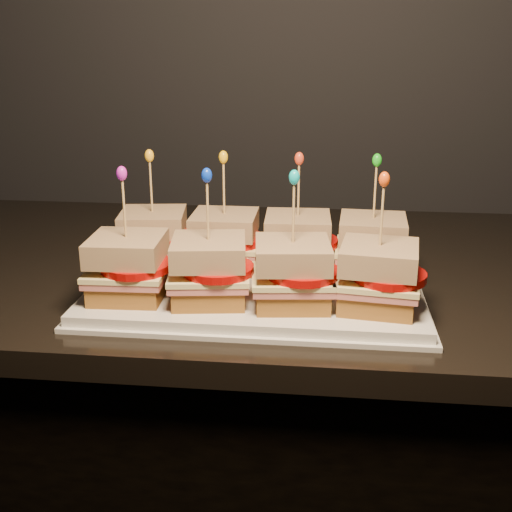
# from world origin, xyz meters

# --- Properties ---
(cabinet) EXTENTS (2.28, 0.61, 0.87)m
(cabinet) POSITION_xyz_m (-0.22, 1.69, 0.44)
(cabinet) COLOR black
(cabinet) RESTS_ON ground
(granite_slab) EXTENTS (2.32, 0.65, 0.03)m
(granite_slab) POSITION_xyz_m (-0.22, 1.69, 0.89)
(granite_slab) COLOR black
(granite_slab) RESTS_ON cabinet
(platter) EXTENTS (0.41, 0.25, 0.02)m
(platter) POSITION_xyz_m (-0.01, 1.54, 0.91)
(platter) COLOR white
(platter) RESTS_ON granite_slab
(platter_rim) EXTENTS (0.42, 0.27, 0.01)m
(platter_rim) POSITION_xyz_m (-0.01, 1.54, 0.91)
(platter_rim) COLOR white
(platter_rim) RESTS_ON granite_slab
(sandwich_0_bread_bot) EXTENTS (0.09, 0.09, 0.02)m
(sandwich_0_bread_bot) POSITION_xyz_m (-0.16, 1.60, 0.93)
(sandwich_0_bread_bot) COLOR brown
(sandwich_0_bread_bot) RESTS_ON platter
(sandwich_0_ham) EXTENTS (0.10, 0.10, 0.01)m
(sandwich_0_ham) POSITION_xyz_m (-0.16, 1.60, 0.95)
(sandwich_0_ham) COLOR #CD7165
(sandwich_0_ham) RESTS_ON sandwich_0_bread_bot
(sandwich_0_cheese) EXTENTS (0.10, 0.10, 0.01)m
(sandwich_0_cheese) POSITION_xyz_m (-0.16, 1.60, 0.95)
(sandwich_0_cheese) COLOR #F7E99A
(sandwich_0_cheese) RESTS_ON sandwich_0_ham
(sandwich_0_tomato) EXTENTS (0.08, 0.08, 0.01)m
(sandwich_0_tomato) POSITION_xyz_m (-0.15, 1.59, 0.96)
(sandwich_0_tomato) COLOR #AF0A07
(sandwich_0_tomato) RESTS_ON sandwich_0_cheese
(sandwich_0_bread_top) EXTENTS (0.09, 0.09, 0.03)m
(sandwich_0_bread_top) POSITION_xyz_m (-0.16, 1.60, 0.98)
(sandwich_0_bread_top) COLOR #58290E
(sandwich_0_bread_top) RESTS_ON sandwich_0_tomato
(sandwich_0_pick) EXTENTS (0.00, 0.00, 0.09)m
(sandwich_0_pick) POSITION_xyz_m (-0.16, 1.60, 1.03)
(sandwich_0_pick) COLOR tan
(sandwich_0_pick) RESTS_ON sandwich_0_bread_top
(sandwich_0_frill) EXTENTS (0.01, 0.01, 0.02)m
(sandwich_0_frill) POSITION_xyz_m (-0.16, 1.60, 1.07)
(sandwich_0_frill) COLOR #F6AA18
(sandwich_0_frill) RESTS_ON sandwich_0_pick
(sandwich_1_bread_bot) EXTENTS (0.08, 0.08, 0.02)m
(sandwich_1_bread_bot) POSITION_xyz_m (-0.06, 1.60, 0.93)
(sandwich_1_bread_bot) COLOR brown
(sandwich_1_bread_bot) RESTS_ON platter
(sandwich_1_ham) EXTENTS (0.09, 0.09, 0.01)m
(sandwich_1_ham) POSITION_xyz_m (-0.06, 1.60, 0.95)
(sandwich_1_ham) COLOR #CD7165
(sandwich_1_ham) RESTS_ON sandwich_1_bread_bot
(sandwich_1_cheese) EXTENTS (0.09, 0.09, 0.01)m
(sandwich_1_cheese) POSITION_xyz_m (-0.06, 1.60, 0.95)
(sandwich_1_cheese) COLOR #F7E99A
(sandwich_1_cheese) RESTS_ON sandwich_1_ham
(sandwich_1_tomato) EXTENTS (0.08, 0.08, 0.01)m
(sandwich_1_tomato) POSITION_xyz_m (-0.05, 1.59, 0.96)
(sandwich_1_tomato) COLOR #AF0A07
(sandwich_1_tomato) RESTS_ON sandwich_1_cheese
(sandwich_1_bread_top) EXTENTS (0.08, 0.08, 0.03)m
(sandwich_1_bread_top) POSITION_xyz_m (-0.06, 1.60, 0.98)
(sandwich_1_bread_top) COLOR #58290E
(sandwich_1_bread_top) RESTS_ON sandwich_1_tomato
(sandwich_1_pick) EXTENTS (0.00, 0.00, 0.09)m
(sandwich_1_pick) POSITION_xyz_m (-0.06, 1.60, 1.03)
(sandwich_1_pick) COLOR tan
(sandwich_1_pick) RESTS_ON sandwich_1_bread_top
(sandwich_1_frill) EXTENTS (0.01, 0.01, 0.02)m
(sandwich_1_frill) POSITION_xyz_m (-0.06, 1.60, 1.07)
(sandwich_1_frill) COLOR #EEAE10
(sandwich_1_frill) RESTS_ON sandwich_1_pick
(sandwich_2_bread_bot) EXTENTS (0.09, 0.09, 0.02)m
(sandwich_2_bread_bot) POSITION_xyz_m (0.04, 1.60, 0.93)
(sandwich_2_bread_bot) COLOR brown
(sandwich_2_bread_bot) RESTS_ON platter
(sandwich_2_ham) EXTENTS (0.09, 0.09, 0.01)m
(sandwich_2_ham) POSITION_xyz_m (0.04, 1.60, 0.95)
(sandwich_2_ham) COLOR #CD7165
(sandwich_2_ham) RESTS_ON sandwich_2_bread_bot
(sandwich_2_cheese) EXTENTS (0.10, 0.09, 0.01)m
(sandwich_2_cheese) POSITION_xyz_m (0.04, 1.60, 0.95)
(sandwich_2_cheese) COLOR #F7E99A
(sandwich_2_cheese) RESTS_ON sandwich_2_ham
(sandwich_2_tomato) EXTENTS (0.08, 0.08, 0.01)m
(sandwich_2_tomato) POSITION_xyz_m (0.05, 1.59, 0.96)
(sandwich_2_tomato) COLOR #AF0A07
(sandwich_2_tomato) RESTS_ON sandwich_2_cheese
(sandwich_2_bread_top) EXTENTS (0.09, 0.09, 0.03)m
(sandwich_2_bread_top) POSITION_xyz_m (0.04, 1.60, 0.98)
(sandwich_2_bread_top) COLOR #58290E
(sandwich_2_bread_top) RESTS_ON sandwich_2_tomato
(sandwich_2_pick) EXTENTS (0.00, 0.00, 0.09)m
(sandwich_2_pick) POSITION_xyz_m (0.04, 1.60, 1.03)
(sandwich_2_pick) COLOR tan
(sandwich_2_pick) RESTS_ON sandwich_2_bread_top
(sandwich_2_frill) EXTENTS (0.01, 0.01, 0.02)m
(sandwich_2_frill) POSITION_xyz_m (0.04, 1.60, 1.07)
(sandwich_2_frill) COLOR red
(sandwich_2_frill) RESTS_ON sandwich_2_pick
(sandwich_3_bread_bot) EXTENTS (0.09, 0.09, 0.02)m
(sandwich_3_bread_bot) POSITION_xyz_m (0.13, 1.60, 0.93)
(sandwich_3_bread_bot) COLOR brown
(sandwich_3_bread_bot) RESTS_ON platter
(sandwich_3_ham) EXTENTS (0.10, 0.09, 0.01)m
(sandwich_3_ham) POSITION_xyz_m (0.13, 1.60, 0.95)
(sandwich_3_ham) COLOR #CD7165
(sandwich_3_ham) RESTS_ON sandwich_3_bread_bot
(sandwich_3_cheese) EXTENTS (0.10, 0.09, 0.01)m
(sandwich_3_cheese) POSITION_xyz_m (0.13, 1.60, 0.95)
(sandwich_3_cheese) COLOR #F7E99A
(sandwich_3_cheese) RESTS_ON sandwich_3_ham
(sandwich_3_tomato) EXTENTS (0.08, 0.08, 0.01)m
(sandwich_3_tomato) POSITION_xyz_m (0.15, 1.59, 0.96)
(sandwich_3_tomato) COLOR #AF0A07
(sandwich_3_tomato) RESTS_ON sandwich_3_cheese
(sandwich_3_bread_top) EXTENTS (0.09, 0.09, 0.03)m
(sandwich_3_bread_top) POSITION_xyz_m (0.13, 1.60, 0.98)
(sandwich_3_bread_top) COLOR #58290E
(sandwich_3_bread_top) RESTS_ON sandwich_3_tomato
(sandwich_3_pick) EXTENTS (0.00, 0.00, 0.09)m
(sandwich_3_pick) POSITION_xyz_m (0.13, 1.60, 1.03)
(sandwich_3_pick) COLOR tan
(sandwich_3_pick) RESTS_ON sandwich_3_bread_top
(sandwich_3_frill) EXTENTS (0.01, 0.01, 0.02)m
(sandwich_3_frill) POSITION_xyz_m (0.13, 1.60, 1.07)
(sandwich_3_frill) COLOR green
(sandwich_3_frill) RESTS_ON sandwich_3_pick
(sandwich_4_bread_bot) EXTENTS (0.09, 0.09, 0.02)m
(sandwich_4_bread_bot) POSITION_xyz_m (-0.16, 1.48, 0.93)
(sandwich_4_bread_bot) COLOR brown
(sandwich_4_bread_bot) RESTS_ON platter
(sandwich_4_ham) EXTENTS (0.09, 0.09, 0.01)m
(sandwich_4_ham) POSITION_xyz_m (-0.16, 1.48, 0.95)
(sandwich_4_ham) COLOR #CD7165
(sandwich_4_ham) RESTS_ON sandwich_4_bread_bot
(sandwich_4_cheese) EXTENTS (0.10, 0.09, 0.01)m
(sandwich_4_cheese) POSITION_xyz_m (-0.16, 1.48, 0.95)
(sandwich_4_cheese) COLOR #F7E99A
(sandwich_4_cheese) RESTS_ON sandwich_4_ham
(sandwich_4_tomato) EXTENTS (0.08, 0.08, 0.01)m
(sandwich_4_tomato) POSITION_xyz_m (-0.15, 1.48, 0.96)
(sandwich_4_tomato) COLOR #AF0A07
(sandwich_4_tomato) RESTS_ON sandwich_4_cheese
(sandwich_4_bread_top) EXTENTS (0.09, 0.09, 0.03)m
(sandwich_4_bread_top) POSITION_xyz_m (-0.16, 1.48, 0.98)
(sandwich_4_bread_top) COLOR #58290E
(sandwich_4_bread_top) RESTS_ON sandwich_4_tomato
(sandwich_4_pick) EXTENTS (0.00, 0.00, 0.09)m
(sandwich_4_pick) POSITION_xyz_m (-0.16, 1.48, 1.03)
(sandwich_4_pick) COLOR tan
(sandwich_4_pick) RESTS_ON sandwich_4_bread_top
(sandwich_4_frill) EXTENTS (0.01, 0.01, 0.02)m
(sandwich_4_frill) POSITION_xyz_m (-0.16, 1.48, 1.07)
(sandwich_4_frill) COLOR #C31FB4
(sandwich_4_frill) RESTS_ON sandwich_4_pick
(sandwich_5_bread_bot) EXTENTS (0.09, 0.09, 0.02)m
(sandwich_5_bread_bot) POSITION_xyz_m (-0.06, 1.48, 0.93)
(sandwich_5_bread_bot) COLOR brown
(sandwich_5_bread_bot) RESTS_ON platter
(sandwich_5_ham) EXTENTS (0.10, 0.10, 0.01)m
(sandwich_5_ham) POSITION_xyz_m (-0.06, 1.48, 0.95)
(sandwich_5_ham) COLOR #CD7165
(sandwich_5_ham) RESTS_ON sandwich_5_bread_bot
(sandwich_5_cheese) EXTENTS (0.10, 0.10, 0.01)m
(sandwich_5_cheese) POSITION_xyz_m (-0.06, 1.48, 0.95)
(sandwich_5_cheese) COLOR #F7E99A
(sandwich_5_cheese) RESTS_ON sandwich_5_ham
(sandwich_5_tomato) EXTENTS (0.08, 0.08, 0.01)m
(sandwich_5_tomato) POSITION_xyz_m (-0.05, 1.48, 0.96)
(sandwich_5_tomato) COLOR #AF0A07
(sandwich_5_tomato) RESTS_ON sandwich_5_cheese
(sandwich_5_bread_top) EXTENTS (0.10, 0.10, 0.03)m
(sandwich_5_bread_top) POSITION_xyz_m (-0.06, 1.48, 0.98)
(sandwich_5_bread_top) COLOR #58290E
(sandwich_5_bread_top) RESTS_ON sandwich_5_tomato
(sandwich_5_pick) EXTENTS (0.00, 0.00, 0.09)m
(sandwich_5_pick) POSITION_xyz_m (-0.06, 1.48, 1.03)
(sandwich_5_pick) COLOR tan
(sandwich_5_pick) RESTS_ON sandwich_5_bread_top
(sandwich_5_frill) EXTENTS (0.01, 0.01, 0.02)m
(sandwich_5_frill) POSITION_xyz_m (-0.06, 1.48, 1.07)
(sandwich_5_frill) COLOR #0C35CE
(sandwich_5_frill) RESTS_ON sandwich_5_pick
(sandwich_6_bread_bot) EXTENTS (0.09, 0.09, 0.02)m
(sandwich_6_bread_bot) POSITION_xyz_m (0.04, 1.48, 0.93)
(sandwich_6_bread_bot) COLOR brown
(sandwich_6_bread_bot) RESTS_ON platter
(sandwich_6_ham) EXTENTS (0.10, 0.10, 0.01)m
(sandwich_6_ham) POSITION_xyz_m (0.04, 1.48, 0.95)
(sandwich_6_ham) COLOR #CD7165
(sandwich_6_ham) RESTS_ON sandwich_6_bread_bot
(sandwich_6_cheese) EXTENTS (0.10, 0.10, 0.01)m
(sandwich_6_cheese) POSITION_xyz_m (0.04, 1.48, 0.95)
(sandwich_6_cheese) COLOR #F7E99A
(sandwich_6_cheese) RESTS_ON sandwich_6_ham
(sandwich_6_tomato) EXTENTS (0.08, 0.08, 0.01)m
(sandwich_6_tomato) POSITION_xyz_m (0.05, 1.48, 0.96)
(sandwich_6_tomato) COLOR #AF0A07
(sandwich_6_tomato) RESTS_ON sandwich_6_cheese
(sandwich_6_bread_top) EXTENTS (0.09, 0.09, 0.03)m
(sandwich_6_bread_top) POSITION_xyz_m (0.04, 1.48, 0.98)
(sandwich_6_bread_top) COLOR #58290E
(sandwich_6_bread_top) RESTS_ON sandwich_6_tomato
(sandwich_6_pick) EXTENTS (0.00, 0.00, 0.09)m
(sandwich_6_pick) POSITION_xyz_m (0.04, 1.48, 1.03)
(sandwich_6_pick) COLOR tan
(sandwich_6_pick) RESTS_ON sandwich_6_bread_top
(sandwich_6_frill) EXTENTS (0.01, 0.01, 0.02)m
(sandwich_6_frill) POSITION_xyz_m (0.04, 1.48, 1.07)
(sandwich_6_frill) COLOR #0BBAC1
(sandwich_6_frill) RESTS_ON sandwich_6_pick
(sandwich_7_bread_bot) EXTENTS (0.09, 0.09, 0.02)m
(sandwich_7_bread_bot) POSITION_xyz_m (0.13, 1.48, 0.93)
(sandwich_7_bread_bot) COLOR brown
(sandwich_7_bread_bot) RESTS_ON platter
(sandwich_7_ham) EXTENTS (0.10, 0.10, 0.01)m
(sandwich_7_ham) POSITION_xyz_m (0.13, 1.48, 0.95)
(sandwich_7_ham) COLOR #CD7165
(sandwich_7_ham) RESTS_ON sandwich_7_bread_bot
(sandwich_7_cheese) EXTENTS (0.10, 0.10, 0.01)m
(sandwich_7_cheese) POSITION_xyz_m (0.13, 1.48, 0.95)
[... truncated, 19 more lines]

